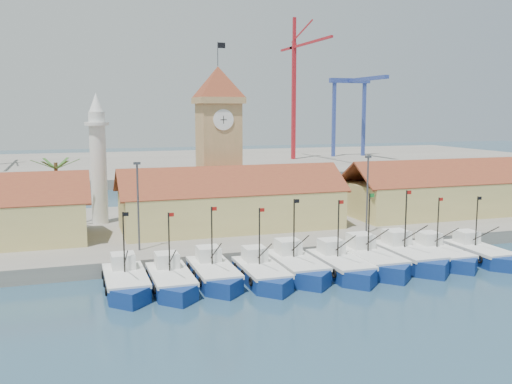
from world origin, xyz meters
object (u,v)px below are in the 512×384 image
object	(u,v)px
minaret	(98,158)
boat_5	(342,267)
boat_0	(126,284)
clock_tower	(218,139)

from	to	relation	value
minaret	boat_5	bearing A→B (deg)	-51.02
boat_5	minaret	distance (m)	34.47
boat_0	boat_5	size ratio (longest dim) A/B	0.97
boat_0	boat_5	world-z (taller)	boat_5
clock_tower	boat_5	bearing A→B (deg)	-76.03
boat_0	boat_5	distance (m)	20.16
boat_5	clock_tower	bearing A→B (deg)	103.97
minaret	clock_tower	bearing A→B (deg)	-7.61
boat_0	minaret	xyz separation A→B (m)	(-0.82, 24.75, 8.97)
boat_5	boat_0	bearing A→B (deg)	176.78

